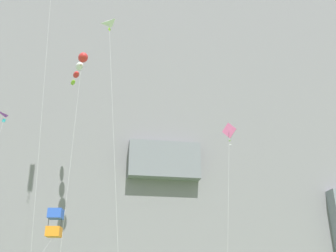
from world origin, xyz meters
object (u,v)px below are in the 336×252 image
(kite_windsock_high_center, at_px, (80,66))
(kite_delta_far_right, at_px, (6,124))
(kite_diamond_low_right, at_px, (229,135))
(kite_box_high_right, at_px, (55,223))
(kite_delta_upper_mid, at_px, (112,42))

(kite_windsock_high_center, distance_m, kite_delta_far_right, 10.09)
(kite_delta_far_right, bearing_deg, kite_diamond_low_right, -15.14)
(kite_box_high_right, bearing_deg, kite_diamond_low_right, 12.60)
(kite_diamond_low_right, height_order, kite_windsock_high_center, kite_windsock_high_center)
(kite_delta_upper_mid, height_order, kite_box_high_right, kite_delta_upper_mid)
(kite_diamond_low_right, bearing_deg, kite_delta_far_right, 164.86)
(kite_box_high_right, height_order, kite_delta_far_right, kite_delta_far_right)
(kite_delta_far_right, bearing_deg, kite_windsock_high_center, -21.16)
(kite_box_high_right, bearing_deg, kite_windsock_high_center, 89.86)
(kite_diamond_low_right, relative_size, kite_windsock_high_center, 0.71)
(kite_windsock_high_center, bearing_deg, kite_box_high_right, -90.14)
(kite_delta_upper_mid, xyz_separation_m, kite_windsock_high_center, (-3.33, 6.42, 0.93))
(kite_diamond_low_right, distance_m, kite_delta_upper_mid, 14.65)
(kite_windsock_high_center, bearing_deg, kite_delta_far_right, 158.84)
(kite_delta_upper_mid, bearing_deg, kite_diamond_low_right, 14.34)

